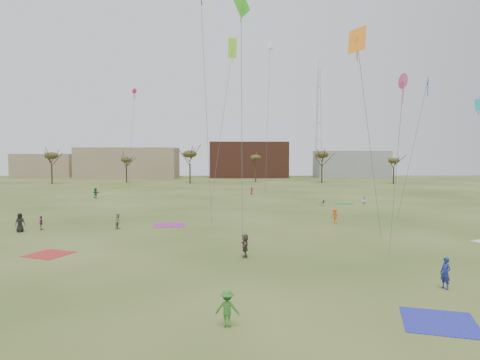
{
  "coord_description": "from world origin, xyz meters",
  "views": [
    {
      "loc": [
        -0.72,
        -25.69,
        7.77
      ],
      "look_at": [
        0.0,
        12.0,
        5.5
      ],
      "focal_mm": 31.67,
      "sensor_mm": 36.0,
      "label": 1
    }
  ],
  "objects_px": {
    "camp_chair_right": "(322,204)",
    "radio_tower": "(318,122)",
    "flyer_near_right": "(445,273)",
    "flyer_near_center": "(227,308)"
  },
  "relations": [
    {
      "from": "camp_chair_right",
      "to": "radio_tower",
      "type": "relative_size",
      "value": 0.02
    },
    {
      "from": "camp_chair_right",
      "to": "radio_tower",
      "type": "bearing_deg",
      "value": 159.52
    },
    {
      "from": "flyer_near_right",
      "to": "camp_chair_right",
      "type": "relative_size",
      "value": 2.12
    },
    {
      "from": "flyer_near_center",
      "to": "camp_chair_right",
      "type": "xyz_separation_m",
      "value": [
        13.94,
        44.9,
        -0.58
      ]
    },
    {
      "from": "flyer_near_center",
      "to": "flyer_near_right",
      "type": "height_order",
      "value": "flyer_near_right"
    },
    {
      "from": "flyer_near_right",
      "to": "camp_chair_right",
      "type": "bearing_deg",
      "value": 156.92
    },
    {
      "from": "flyer_near_right",
      "to": "radio_tower",
      "type": "height_order",
      "value": "radio_tower"
    },
    {
      "from": "camp_chair_right",
      "to": "flyer_near_right",
      "type": "bearing_deg",
      "value": -11.43
    },
    {
      "from": "flyer_near_right",
      "to": "radio_tower",
      "type": "distance_m",
      "value": 129.51
    },
    {
      "from": "flyer_near_center",
      "to": "radio_tower",
      "type": "distance_m",
      "value": 136.83
    }
  ]
}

